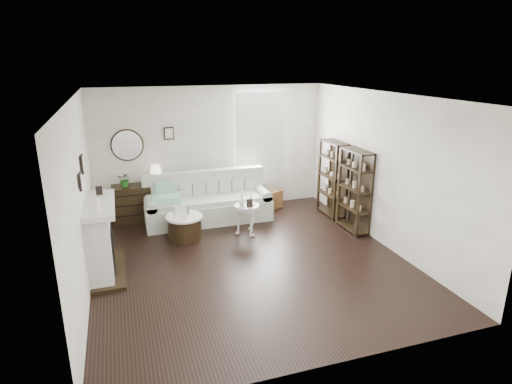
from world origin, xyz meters
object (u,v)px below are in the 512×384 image
object	(u,v)px
pedestal_table	(247,208)
dresser	(142,203)
drum_table	(185,228)
sofa	(207,204)

from	to	relation	value
pedestal_table	dresser	bearing A→B (deg)	142.95
pedestal_table	drum_table	bearing A→B (deg)	175.03
sofa	drum_table	distance (m)	1.10
sofa	pedestal_table	distance (m)	1.17
sofa	pedestal_table	world-z (taller)	sofa
sofa	pedestal_table	bearing A→B (deg)	-61.41
drum_table	dresser	bearing A→B (deg)	117.81
dresser	drum_table	world-z (taller)	dresser
drum_table	sofa	bearing A→B (deg)	55.67
sofa	drum_table	bearing A→B (deg)	-124.33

